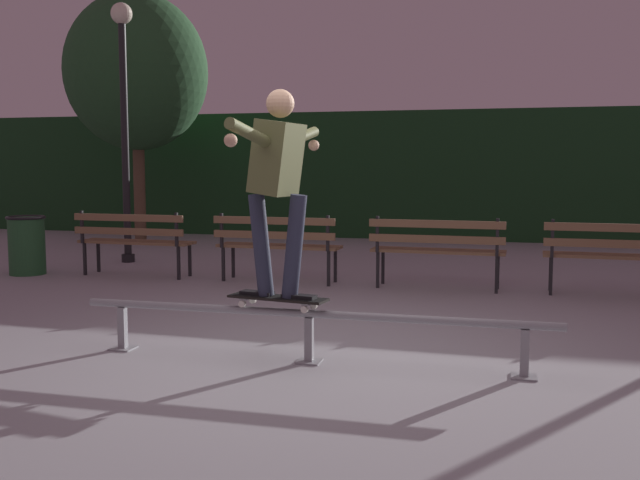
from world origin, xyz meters
The scene contains 12 objects.
ground_plane centered at (0.00, 0.00, 0.00)m, with size 90.00×90.00×0.00m, color #99999E.
hedge_backdrop centered at (0.00, 9.71, 1.28)m, with size 24.00×1.20×2.57m, color #193D1E.
grind_rail centered at (0.00, -0.13, 0.31)m, with size 3.70×0.18×0.40m.
skateboard centered at (-0.25, -0.13, 0.48)m, with size 0.80×0.33×0.09m.
skateboarder centered at (-0.24, -0.13, 1.41)m, with size 0.63×1.39×1.56m.
park_bench_leftmost centered at (-3.41, 3.37, 0.54)m, with size 1.61×0.46×0.88m.
park_bench_left_center centered at (-1.39, 3.37, 0.54)m, with size 1.61×0.46×0.88m.
park_bench_right_center centered at (0.62, 3.37, 0.54)m, with size 1.61×0.46×0.88m.
park_bench_rightmost centered at (2.63, 3.37, 0.54)m, with size 1.61×0.46×0.88m.
tree_far_left centered at (-5.42, 7.26, 3.23)m, with size 2.67×2.67×4.71m.
lamp_post_left centered at (-4.23, 4.67, 2.48)m, with size 0.32×0.32×3.90m.
trash_can centered at (-4.92, 3.19, 0.41)m, with size 0.52×0.52×0.80m.
Camera 1 is at (1.43, -5.29, 1.49)m, focal length 40.61 mm.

